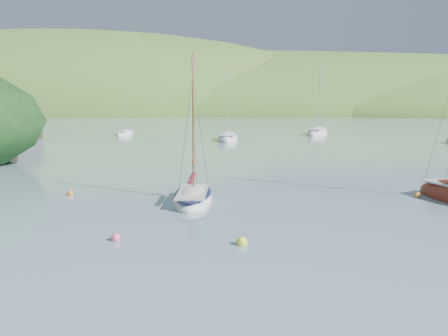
{
  "coord_description": "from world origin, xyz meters",
  "views": [
    {
      "loc": [
        -0.02,
        -19.9,
        6.3
      ],
      "look_at": [
        -0.27,
        8.0,
        2.16
      ],
      "focal_mm": 40.0,
      "sensor_mm": 36.0,
      "label": 1
    }
  ],
  "objects_px": {
    "distant_sloop_b": "(317,133)",
    "distant_sloop_c": "(125,134)",
    "daysailer_white": "(193,198)",
    "distant_sloop_a": "(228,139)"
  },
  "relations": [
    {
      "from": "distant_sloop_a",
      "to": "distant_sloop_c",
      "type": "distance_m",
      "value": 18.27
    },
    {
      "from": "distant_sloop_a",
      "to": "distant_sloop_c",
      "type": "xyz_separation_m",
      "value": [
        -16.02,
        8.79,
        -0.04
      ]
    },
    {
      "from": "daysailer_white",
      "to": "distant_sloop_a",
      "type": "distance_m",
      "value": 39.69
    },
    {
      "from": "distant_sloop_a",
      "to": "distant_sloop_b",
      "type": "height_order",
      "value": "distant_sloop_b"
    },
    {
      "from": "distant_sloop_b",
      "to": "distant_sloop_c",
      "type": "xyz_separation_m",
      "value": [
        -30.14,
        -1.3,
        -0.04
      ]
    },
    {
      "from": "daysailer_white",
      "to": "distant_sloop_c",
      "type": "xyz_separation_m",
      "value": [
        -14.03,
        48.43,
        -0.06
      ]
    },
    {
      "from": "distant_sloop_b",
      "to": "daysailer_white",
      "type": "bearing_deg",
      "value": -86.61
    },
    {
      "from": "daysailer_white",
      "to": "distant_sloop_b",
      "type": "bearing_deg",
      "value": 72.83
    },
    {
      "from": "distant_sloop_a",
      "to": "distant_sloop_c",
      "type": "bearing_deg",
      "value": 153.09
    },
    {
      "from": "distant_sloop_a",
      "to": "distant_sloop_b",
      "type": "bearing_deg",
      "value": 37.41
    }
  ]
}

